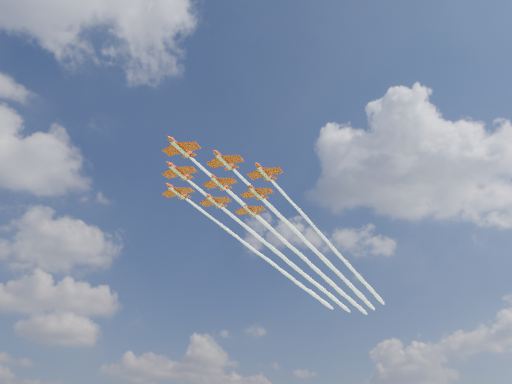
# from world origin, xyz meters

# --- Properties ---
(jet_lead) EXTENTS (128.38, 90.00, 2.57)m
(jet_lead) POSITION_xyz_m (46.50, 31.26, 72.56)
(jet_lead) COLOR red
(jet_row2_port) EXTENTS (128.38, 90.00, 2.57)m
(jet_row2_port) POSITION_xyz_m (57.93, 31.29, 72.56)
(jet_row2_port) COLOR red
(jet_row2_starb) EXTENTS (128.38, 90.00, 2.57)m
(jet_row2_starb) POSITION_xyz_m (50.54, 41.95, 72.56)
(jet_row2_starb) COLOR red
(jet_row3_port) EXTENTS (128.38, 90.00, 2.57)m
(jet_row3_port) POSITION_xyz_m (69.35, 31.31, 72.56)
(jet_row3_port) COLOR red
(jet_row3_centre) EXTENTS (128.38, 90.00, 2.57)m
(jet_row3_centre) POSITION_xyz_m (61.97, 41.97, 72.56)
(jet_row3_centre) COLOR red
(jet_row3_starb) EXTENTS (128.38, 90.00, 2.57)m
(jet_row3_starb) POSITION_xyz_m (54.58, 52.64, 72.56)
(jet_row3_starb) COLOR red
(jet_row4_port) EXTENTS (128.38, 90.00, 2.57)m
(jet_row4_port) POSITION_xyz_m (73.39, 41.99, 72.56)
(jet_row4_port) COLOR red
(jet_row4_starb) EXTENTS (128.38, 90.00, 2.57)m
(jet_row4_starb) POSITION_xyz_m (66.01, 52.66, 72.56)
(jet_row4_starb) COLOR red
(jet_tail) EXTENTS (128.38, 90.00, 2.57)m
(jet_tail) POSITION_xyz_m (77.43, 52.68, 72.56)
(jet_tail) COLOR red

